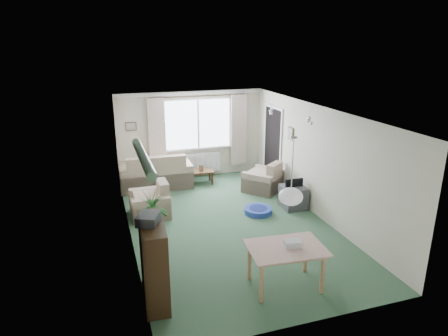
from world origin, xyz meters
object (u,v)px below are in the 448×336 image
object	(u,v)px
dining_table	(285,267)
houseplant	(154,225)
sofa	(155,170)
armchair_left	(149,199)
armchair_corner	(263,176)
tv_cube	(293,197)
pet_bed	(258,211)
bookshelf	(154,262)
coffee_table	(198,177)

from	to	relation	value
dining_table	houseplant	bearing A→B (deg)	138.85
sofa	armchair_left	distance (m)	1.83
armchair_corner	dining_table	size ratio (longest dim) A/B	0.81
armchair_left	tv_cube	size ratio (longest dim) A/B	1.52
sofa	pet_bed	bearing A→B (deg)	129.96
houseplant	pet_bed	distance (m)	2.76
bookshelf	tv_cube	world-z (taller)	bookshelf
armchair_corner	coffee_table	bearing A→B (deg)	-74.55
bookshelf	dining_table	size ratio (longest dim) A/B	1.17
dining_table	coffee_table	bearing A→B (deg)	91.29
sofa	houseplant	size ratio (longest dim) A/B	1.52
sofa	tv_cube	xyz separation A→B (m)	(2.80, -2.37, -0.21)
pet_bed	tv_cube	bearing A→B (deg)	3.53
sofa	bookshelf	bearing A→B (deg)	83.00
sofa	tv_cube	size ratio (longest dim) A/B	3.29
armchair_corner	tv_cube	bearing A→B (deg)	60.67
armchair_left	coffee_table	bearing A→B (deg)	136.98
armchair_left	bookshelf	xyz separation A→B (m)	(-0.34, -3.03, 0.24)
coffee_table	pet_bed	size ratio (longest dim) A/B	1.31
pet_bed	bookshelf	bearing A→B (deg)	-137.99
armchair_left	pet_bed	size ratio (longest dim) A/B	1.38
coffee_table	pet_bed	world-z (taller)	coffee_table
dining_table	sofa	bearing A→B (deg)	103.48
houseplant	armchair_corner	bearing A→B (deg)	37.78
houseplant	pet_bed	xyz separation A→B (m)	(2.46, 1.14, -0.54)
armchair_left	pet_bed	distance (m)	2.42
sofa	tv_cube	world-z (taller)	sofa
sofa	armchair_corner	bearing A→B (deg)	157.87
sofa	armchair_corner	xyz separation A→B (m)	(2.57, -1.14, -0.07)
armchair_left	dining_table	distance (m)	3.72
coffee_table	bookshelf	bearing A→B (deg)	-111.64
houseplant	dining_table	xyz separation A→B (m)	(1.78, -1.56, -0.27)
armchair_left	bookshelf	world-z (taller)	bookshelf
bookshelf	armchair_left	bearing A→B (deg)	86.51
bookshelf	houseplant	bearing A→B (deg)	84.26
tv_cube	pet_bed	size ratio (longest dim) A/B	0.91
sofa	bookshelf	xyz separation A→B (m)	(-0.74, -4.81, 0.16)
coffee_table	tv_cube	distance (m)	2.80
sofa	armchair_left	xyz separation A→B (m)	(-0.40, -1.78, -0.08)
armchair_corner	dining_table	xyz separation A→B (m)	(-1.34, -3.98, -0.05)
armchair_left	sofa	bearing A→B (deg)	166.75
sofa	bookshelf	distance (m)	4.87
pet_bed	coffee_table	bearing A→B (deg)	108.99
armchair_corner	houseplant	world-z (taller)	houseplant
tv_cube	houseplant	bearing A→B (deg)	-158.96
armchair_left	pet_bed	bearing A→B (deg)	73.97
houseplant	tv_cube	xyz separation A→B (m)	(3.35, 1.19, -0.35)
armchair_left	bookshelf	distance (m)	3.06
armchair_corner	armchair_left	world-z (taller)	armchair_corner
armchair_left	tv_cube	bearing A→B (deg)	79.11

